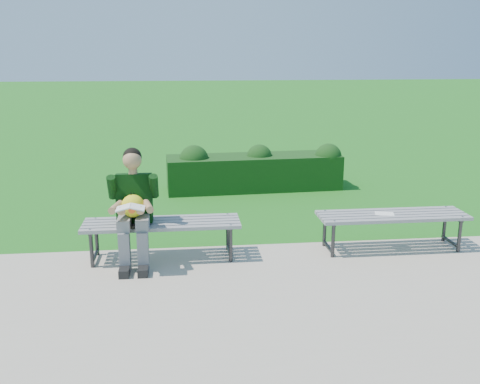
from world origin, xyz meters
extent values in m
plane|color=#247219|center=(0.00, 0.00, 0.00)|extent=(80.00, 80.00, 0.00)
cube|color=#A99C8C|center=(0.00, -1.75, 0.01)|extent=(30.00, 3.50, 0.02)
cube|color=#163B14|center=(0.42, 2.88, 0.30)|extent=(3.08, 0.93, 0.60)
sphere|color=#163B14|center=(-0.64, 2.79, 0.57)|extent=(0.53, 0.53, 0.50)
sphere|color=#163B14|center=(0.51, 2.90, 0.57)|extent=(0.47, 0.47, 0.45)
sphere|color=#163B14|center=(1.73, 2.80, 0.57)|extent=(0.49, 0.49, 0.47)
cube|color=slate|center=(-1.09, -0.54, 0.45)|extent=(1.80, 0.08, 0.04)
cube|color=slate|center=(-1.09, -0.43, 0.45)|extent=(1.80, 0.08, 0.04)
cube|color=slate|center=(-1.09, -0.33, 0.45)|extent=(1.80, 0.08, 0.04)
cube|color=slate|center=(-1.09, -0.23, 0.45)|extent=(1.80, 0.08, 0.04)
cube|color=slate|center=(-1.09, -0.12, 0.45)|extent=(1.80, 0.09, 0.04)
cylinder|color=#2D2D30|center=(-1.87, -0.52, 0.23)|extent=(0.04, 0.04, 0.41)
cylinder|color=#2D2D30|center=(-1.87, -0.14, 0.23)|extent=(0.04, 0.04, 0.41)
cylinder|color=#2D2D30|center=(-1.87, -0.33, 0.41)|extent=(0.04, 0.42, 0.04)
cylinder|color=#2D2D30|center=(-1.87, -0.33, 0.08)|extent=(0.04, 0.42, 0.04)
cylinder|color=gray|center=(-1.87, -0.54, 0.47)|extent=(0.02, 0.02, 0.01)
cylinder|color=gray|center=(-1.87, -0.12, 0.47)|extent=(0.02, 0.02, 0.01)
cylinder|color=#2D2D30|center=(-0.31, -0.52, 0.23)|extent=(0.04, 0.04, 0.41)
cylinder|color=#2D2D30|center=(-0.31, -0.14, 0.23)|extent=(0.04, 0.04, 0.41)
cylinder|color=#2D2D30|center=(-0.31, -0.33, 0.41)|extent=(0.04, 0.42, 0.04)
cylinder|color=#2D2D30|center=(-0.31, -0.33, 0.08)|extent=(0.04, 0.42, 0.04)
cylinder|color=gray|center=(-0.31, -0.54, 0.47)|extent=(0.02, 0.02, 0.01)
cylinder|color=gray|center=(-0.31, -0.12, 0.47)|extent=(0.02, 0.02, 0.01)
cube|color=slate|center=(1.68, -0.53, 0.45)|extent=(1.80, 0.08, 0.04)
cube|color=slate|center=(1.68, -0.42, 0.45)|extent=(1.80, 0.08, 0.04)
cube|color=slate|center=(1.68, -0.32, 0.45)|extent=(1.80, 0.08, 0.04)
cube|color=slate|center=(1.68, -0.22, 0.45)|extent=(1.80, 0.08, 0.04)
cube|color=slate|center=(1.68, -0.11, 0.45)|extent=(1.80, 0.09, 0.04)
cylinder|color=#2D2D30|center=(0.90, -0.51, 0.23)|extent=(0.04, 0.04, 0.41)
cylinder|color=#2D2D30|center=(0.90, -0.13, 0.23)|extent=(0.04, 0.04, 0.41)
cylinder|color=#2D2D30|center=(0.90, -0.32, 0.41)|extent=(0.04, 0.42, 0.04)
cylinder|color=#2D2D30|center=(0.90, -0.32, 0.08)|extent=(0.04, 0.42, 0.04)
cylinder|color=gray|center=(0.90, -0.53, 0.47)|extent=(0.02, 0.02, 0.01)
cylinder|color=gray|center=(0.90, -0.11, 0.47)|extent=(0.02, 0.02, 0.01)
cylinder|color=#2D2D30|center=(2.46, -0.51, 0.23)|extent=(0.04, 0.04, 0.41)
cylinder|color=#2D2D30|center=(2.46, -0.13, 0.23)|extent=(0.04, 0.04, 0.41)
cylinder|color=#2D2D30|center=(2.46, -0.32, 0.41)|extent=(0.04, 0.42, 0.04)
cylinder|color=#2D2D30|center=(2.46, -0.32, 0.08)|extent=(0.04, 0.42, 0.04)
cylinder|color=gray|center=(2.46, -0.53, 0.47)|extent=(0.02, 0.02, 0.01)
cylinder|color=gray|center=(2.46, -0.11, 0.47)|extent=(0.02, 0.02, 0.01)
cube|color=slate|center=(-1.49, -0.49, 0.54)|extent=(0.14, 0.42, 0.13)
cube|color=slate|center=(-1.29, -0.49, 0.54)|extent=(0.14, 0.42, 0.13)
cube|color=slate|center=(-1.49, -0.67, 0.24)|extent=(0.12, 0.13, 0.45)
cube|color=slate|center=(-1.29, -0.67, 0.24)|extent=(0.12, 0.13, 0.45)
cube|color=black|center=(-1.49, -0.77, 0.07)|extent=(0.11, 0.26, 0.09)
cube|color=black|center=(-1.29, -0.77, 0.07)|extent=(0.11, 0.26, 0.09)
cube|color=black|center=(-1.39, -0.29, 0.75)|extent=(0.40, 0.30, 0.59)
cylinder|color=#AB7E57|center=(-1.39, -0.31, 1.07)|extent=(0.10, 0.10, 0.08)
sphere|color=#AB7E57|center=(-1.39, -0.33, 1.20)|extent=(0.21, 0.21, 0.21)
sphere|color=black|center=(-1.39, -0.30, 1.23)|extent=(0.21, 0.21, 0.21)
cylinder|color=black|center=(-1.62, -0.39, 0.91)|extent=(0.10, 0.21, 0.30)
cylinder|color=black|center=(-1.16, -0.39, 0.91)|extent=(0.10, 0.21, 0.30)
cylinder|color=#AB7E57|center=(-1.56, -0.61, 0.74)|extent=(0.14, 0.31, 0.08)
cylinder|color=#AB7E57|center=(-1.22, -0.61, 0.74)|extent=(0.14, 0.31, 0.08)
sphere|color=#AB7E57|center=(-1.49, -0.77, 0.74)|extent=(0.09, 0.09, 0.09)
sphere|color=#AB7E57|center=(-1.29, -0.77, 0.74)|extent=(0.09, 0.09, 0.09)
sphere|color=yellow|center=(-1.39, -0.51, 0.72)|extent=(0.25, 0.25, 0.25)
cone|color=#FB6025|center=(-1.39, -0.62, 0.71)|extent=(0.07, 0.07, 0.07)
cone|color=black|center=(-1.40, -0.50, 0.85)|extent=(0.03, 0.05, 0.08)
cone|color=black|center=(-1.37, -0.49, 0.85)|extent=(0.03, 0.04, 0.07)
sphere|color=white|center=(-1.43, -0.61, 0.75)|extent=(0.05, 0.05, 0.05)
sphere|color=white|center=(-1.34, -0.61, 0.75)|extent=(0.05, 0.05, 0.05)
cube|color=white|center=(-1.46, -0.79, 0.79)|extent=(0.15, 0.20, 0.05)
cube|color=white|center=(-1.31, -0.79, 0.79)|extent=(0.15, 0.20, 0.05)
cube|color=white|center=(1.58, -0.32, 0.47)|extent=(0.25, 0.21, 0.01)
camera|label=1|loc=(-0.83, -6.26, 2.37)|focal=40.00mm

